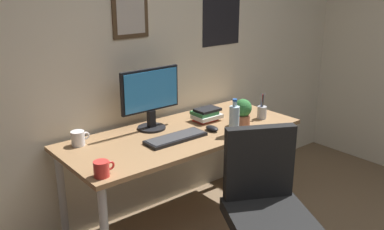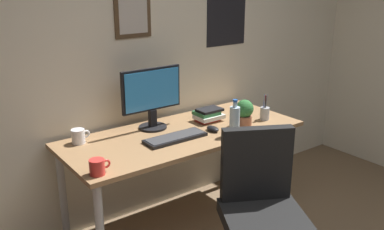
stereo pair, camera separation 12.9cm
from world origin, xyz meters
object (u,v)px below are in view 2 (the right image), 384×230
object	(u,v)px
office_chair	(261,204)
potted_plant	(244,112)
keyboard	(175,138)
book_stack_left	(208,115)
computer_mouse	(213,129)
pen_cup	(265,113)
monitor	(152,96)
water_bottle	(235,120)
coffee_mug_far	(79,136)
coffee_mug_near	(97,167)

from	to	relation	value
office_chair	potted_plant	size ratio (longest dim) A/B	4.87
keyboard	book_stack_left	world-z (taller)	book_stack_left
keyboard	computer_mouse	distance (m)	0.30
computer_mouse	pen_cup	world-z (taller)	pen_cup
office_chair	computer_mouse	distance (m)	0.71
keyboard	potted_plant	size ratio (longest dim) A/B	2.21
potted_plant	keyboard	bearing A→B (deg)	172.81
monitor	water_bottle	bearing A→B (deg)	-50.68
coffee_mug_far	keyboard	bearing A→B (deg)	-30.59
computer_mouse	coffee_mug_near	xyz separation A→B (m)	(-0.94, -0.16, 0.03)
monitor	potted_plant	xyz separation A→B (m)	(0.56, -0.35, -0.13)
monitor	book_stack_left	xyz separation A→B (m)	(0.41, -0.12, -0.19)
coffee_mug_near	coffee_mug_far	bearing A→B (deg)	79.05
monitor	water_bottle	size ratio (longest dim) A/B	1.82
keyboard	pen_cup	xyz separation A→B (m)	(0.77, -0.06, 0.04)
potted_plant	pen_cup	distance (m)	0.23
potted_plant	office_chair	bearing A→B (deg)	-124.64
potted_plant	pen_cup	bearing A→B (deg)	2.57
office_chair	monitor	size ratio (longest dim) A/B	2.07
pen_cup	book_stack_left	xyz separation A→B (m)	(-0.36, 0.23, -0.01)
coffee_mug_near	pen_cup	xyz separation A→B (m)	(1.41, 0.12, 0.01)
coffee_mug_near	computer_mouse	bearing A→B (deg)	9.43
office_chair	water_bottle	world-z (taller)	water_bottle
water_bottle	coffee_mug_near	distance (m)	1.01
monitor	pen_cup	bearing A→B (deg)	-23.74
water_bottle	computer_mouse	bearing A→B (deg)	114.76
coffee_mug_far	pen_cup	bearing A→B (deg)	-16.10
office_chair	keyboard	world-z (taller)	office_chair
monitor	book_stack_left	size ratio (longest dim) A/B	2.26
coffee_mug_near	keyboard	bearing A→B (deg)	15.75
coffee_mug_near	pen_cup	size ratio (longest dim) A/B	0.62
pen_cup	coffee_mug_near	bearing A→B (deg)	-175.15
keyboard	potted_plant	world-z (taller)	potted_plant
water_bottle	pen_cup	size ratio (longest dim) A/B	1.26
computer_mouse	water_bottle	world-z (taller)	water_bottle
coffee_mug_far	water_bottle	bearing A→B (deg)	-28.40
computer_mouse	coffee_mug_near	bearing A→B (deg)	-170.57
monitor	potted_plant	bearing A→B (deg)	-32.29
potted_plant	book_stack_left	size ratio (longest dim) A/B	0.96
coffee_mug_far	computer_mouse	bearing A→B (deg)	-22.23
computer_mouse	pen_cup	xyz separation A→B (m)	(0.47, -0.04, 0.04)
monitor	pen_cup	xyz separation A→B (m)	(0.78, -0.34, -0.19)
monitor	coffee_mug_far	size ratio (longest dim) A/B	3.70
computer_mouse	water_bottle	xyz separation A→B (m)	(0.07, -0.15, 0.09)
coffee_mug_near	book_stack_left	distance (m)	1.10
potted_plant	pen_cup	xyz separation A→B (m)	(0.22, 0.01, -0.05)
coffee_mug_far	monitor	bearing A→B (deg)	-3.97
coffee_mug_far	potted_plant	size ratio (longest dim) A/B	0.64
monitor	computer_mouse	distance (m)	0.48
coffee_mug_near	pen_cup	distance (m)	1.42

